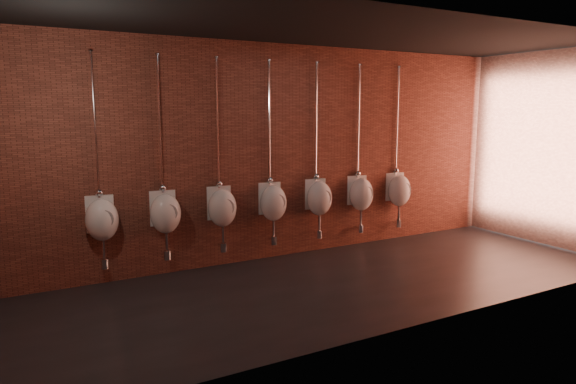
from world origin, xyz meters
name	(u,v)px	position (x,y,z in m)	size (l,w,h in m)	color
ground	(333,284)	(0.00, 0.00, 0.00)	(8.50, 8.50, 0.00)	black
room_shell	(336,128)	(0.00, 0.00, 2.01)	(8.54, 3.04, 3.22)	black
urinal_0	(102,218)	(-2.61, 1.35, 0.89)	(0.46, 0.41, 2.72)	white
urinal_1	(165,212)	(-1.80, 1.35, 0.89)	(0.46, 0.41, 2.72)	white
urinal_2	(222,207)	(-0.99, 1.35, 0.89)	(0.46, 0.41, 2.72)	white
urinal_3	(273,202)	(-0.18, 1.35, 0.89)	(0.46, 0.41, 2.72)	white
urinal_4	(319,197)	(0.63, 1.35, 0.89)	(0.46, 0.41, 2.72)	white
urinal_5	(361,193)	(1.44, 1.35, 0.89)	(0.46, 0.41, 2.72)	white
urinal_6	(399,190)	(2.25, 1.35, 0.89)	(0.46, 0.41, 2.72)	white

